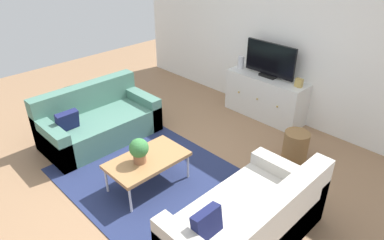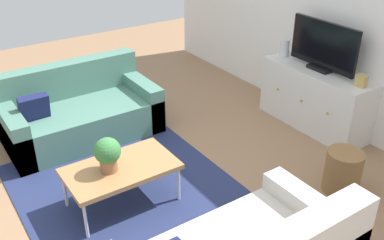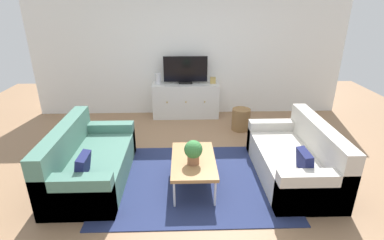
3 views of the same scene
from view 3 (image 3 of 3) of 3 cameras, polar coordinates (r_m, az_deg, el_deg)
name	(u,v)px [view 3 (image 3 of 3)]	position (r m, az deg, el deg)	size (l,w,h in m)	color
ground_plane	(193,174)	(4.27, 0.21, -10.48)	(10.00, 10.00, 0.00)	#997251
wall_back	(189,50)	(6.21, -0.62, 13.46)	(6.40, 0.12, 2.70)	white
area_rug	(193,180)	(4.14, 0.29, -11.54)	(2.50, 1.90, 0.01)	navy
couch_left_side	(87,164)	(4.24, -19.71, -7.97)	(0.88, 1.67, 0.79)	#4C7A6B
couch_right_side	(298,160)	(4.33, 19.81, -7.34)	(0.88, 1.67, 0.79)	beige
coffee_table	(193,161)	(3.85, 0.28, -7.98)	(0.56, 0.96, 0.40)	#A37547
potted_plant	(193,151)	(3.66, 0.26, -6.04)	(0.23, 0.23, 0.31)	#936042
tv_console	(186,100)	(6.17, -1.22, 3.88)	(1.35, 0.47, 0.71)	silver
flat_screen_tv	(185,70)	(6.02, -1.27, 9.62)	(0.88, 0.16, 0.55)	black
glass_vase	(158,79)	(6.06, -6.59, 7.92)	(0.11, 0.11, 0.21)	silver
mantel_clock	(213,80)	(6.08, 4.05, 7.68)	(0.11, 0.07, 0.13)	tan
wicker_basket	(241,119)	(5.64, 9.44, 0.12)	(0.34, 0.34, 0.41)	olive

